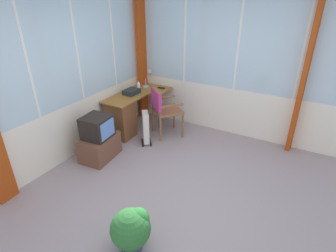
# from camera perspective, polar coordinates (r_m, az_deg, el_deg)

# --- Properties ---
(ground) EXTENTS (5.27, 5.06, 0.06)m
(ground) POSITION_cam_1_polar(r_m,az_deg,el_deg) (3.85, 2.32, -14.77)
(ground) COLOR gray
(north_window_panel) EXTENTS (4.27, 0.07, 2.78)m
(north_window_panel) POSITION_cam_1_polar(r_m,az_deg,el_deg) (4.38, -22.39, 9.78)
(north_window_panel) COLOR white
(north_window_panel) RESTS_ON ground
(east_window_panel) EXTENTS (0.07, 4.06, 2.78)m
(east_window_panel) POSITION_cam_1_polar(r_m,az_deg,el_deg) (5.05, 14.32, 12.97)
(east_window_panel) COLOR white
(east_window_panel) RESTS_ON ground
(curtain_corner) EXTENTS (0.27, 0.09, 2.68)m
(curtain_corner) POSITION_cam_1_polar(r_m,az_deg,el_deg) (5.75, -5.45, 14.78)
(curtain_corner) COLOR #A93F13
(curtain_corner) RESTS_ON ground
(curtain_east_far) EXTENTS (0.27, 0.10, 2.68)m
(curtain_east_far) POSITION_cam_1_polar(r_m,az_deg,el_deg) (4.82, 26.92, 9.70)
(curtain_east_far) COLOR #A93F13
(curtain_east_far) RESTS_ON ground
(desk) EXTENTS (1.38, 0.75, 0.72)m
(desk) POSITION_cam_1_polar(r_m,az_deg,el_deg) (5.18, -9.49, 2.10)
(desk) COLOR #916029
(desk) RESTS_ON ground
(desk_lamp) EXTENTS (0.24, 0.21, 0.35)m
(desk_lamp) POSITION_cam_1_polar(r_m,az_deg,el_deg) (5.66, -3.88, 10.54)
(desk_lamp) COLOR #B2B7BC
(desk_lamp) RESTS_ON desk
(tv_remote) EXTENTS (0.06, 0.15, 0.02)m
(tv_remote) POSITION_cam_1_polar(r_m,az_deg,el_deg) (5.57, -1.42, 8.01)
(tv_remote) COLOR black
(tv_remote) RESTS_ON desk
(spray_bottle) EXTENTS (0.06, 0.06, 0.22)m
(spray_bottle) POSITION_cam_1_polar(r_m,az_deg,el_deg) (5.38, -6.19, 8.24)
(spray_bottle) COLOR silver
(spray_bottle) RESTS_ON desk
(paper_tray) EXTENTS (0.31, 0.24, 0.09)m
(paper_tray) POSITION_cam_1_polar(r_m,az_deg,el_deg) (5.30, -7.67, 7.18)
(paper_tray) COLOR #202A2B
(paper_tray) RESTS_ON desk
(wooden_armchair) EXTENTS (0.68, 0.68, 0.93)m
(wooden_armchair) POSITION_cam_1_polar(r_m,az_deg,el_deg) (5.00, -1.38, 4.26)
(wooden_armchair) COLOR brown
(wooden_armchair) RESTS_ON ground
(tv_on_stand) EXTENTS (0.68, 0.50, 0.75)m
(tv_on_stand) POSITION_cam_1_polar(r_m,az_deg,el_deg) (4.57, -14.33, -2.83)
(tv_on_stand) COLOR brown
(tv_on_stand) RESTS_ON ground
(space_heater) EXTENTS (0.32, 0.30, 0.62)m
(space_heater) POSITION_cam_1_polar(r_m,az_deg,el_deg) (4.88, -4.73, -0.25)
(space_heater) COLOR silver
(space_heater) RESTS_ON ground
(potted_plant) EXTENTS (0.43, 0.43, 0.50)m
(potted_plant) POSITION_cam_1_polar(r_m,az_deg,el_deg) (3.06, -7.67, -20.58)
(potted_plant) COLOR #333F57
(potted_plant) RESTS_ON ground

